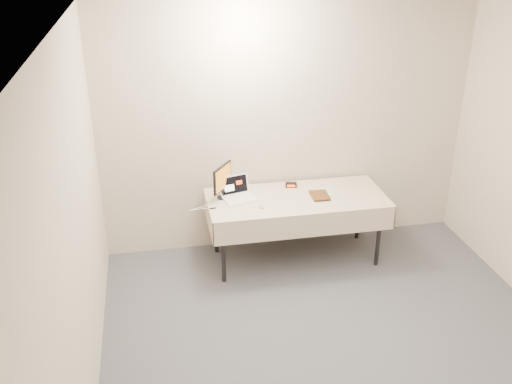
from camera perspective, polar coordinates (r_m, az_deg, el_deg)
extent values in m
cube|color=beige|center=(6.11, 3.18, 6.50)|extent=(4.00, 0.10, 2.70)
cylinder|color=black|center=(5.72, -3.29, -5.99)|extent=(0.04, 0.04, 0.69)
cylinder|color=black|center=(6.12, 12.15, -4.36)|extent=(0.04, 0.04, 0.69)
cylinder|color=black|center=(6.23, -4.04, -3.23)|extent=(0.04, 0.04, 0.69)
cylinder|color=black|center=(6.60, 10.24, -1.90)|extent=(0.04, 0.04, 0.69)
cube|color=gray|center=(5.94, 4.08, -0.75)|extent=(1.80, 0.75, 0.04)
cube|color=beige|center=(5.93, 4.09, -0.54)|extent=(1.86, 0.81, 0.01)
cube|color=beige|center=(5.65, 5.08, -3.45)|extent=(1.86, 0.01, 0.25)
cube|color=beige|center=(6.34, 3.13, -0.05)|extent=(1.86, 0.01, 0.25)
cube|color=beige|center=(5.84, -4.78, -2.43)|extent=(0.01, 0.81, 0.25)
cube|color=beige|center=(6.28, 12.25, -0.89)|extent=(0.01, 0.81, 0.25)
cube|color=white|center=(5.86, -1.62, -0.71)|extent=(0.36, 0.29, 0.02)
cube|color=white|center=(5.92, -2.18, 0.74)|extent=(0.32, 0.14, 0.20)
cube|color=black|center=(5.92, -2.18, 0.74)|extent=(0.28, 0.12, 0.17)
cylinder|color=black|center=(5.91, -3.32, -0.55)|extent=(0.17, 0.17, 0.01)
cube|color=black|center=(5.89, -3.33, -0.12)|extent=(0.03, 0.03, 0.09)
cube|color=black|center=(5.81, -3.37, 1.44)|extent=(0.22, 0.30, 0.26)
cube|color=orange|center=(5.81, -3.37, 1.44)|extent=(0.19, 0.26, 0.23)
imported|color=brown|center=(5.89, 5.57, 0.55)|extent=(0.18, 0.03, 0.24)
cube|color=black|center=(6.15, 3.52, 0.72)|extent=(0.13, 0.08, 0.05)
cube|color=#FF360C|center=(6.12, 3.53, 0.62)|extent=(0.08, 0.02, 0.02)
ellipsoid|color=#B9B9BC|center=(5.70, 0.58, -1.42)|extent=(0.05, 0.09, 0.02)
cube|color=#BBDFB1|center=(6.08, 7.04, 0.03)|extent=(0.12, 0.25, 0.00)
cube|color=black|center=(5.69, -4.35, -1.63)|extent=(0.06, 0.02, 0.01)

